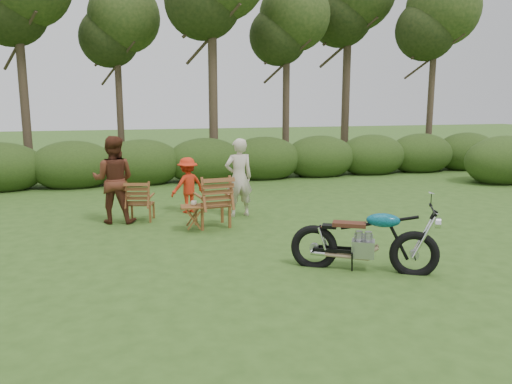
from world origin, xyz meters
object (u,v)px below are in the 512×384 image
object	(u,v)px
lawn_chair_right	(213,226)
adult_a	(239,216)
adult_b	(116,222)
lawn_chair_left	(141,220)
motorcycle	(362,270)
cup	(194,203)
child	(188,212)
side_table	(193,218)

from	to	relation	value
lawn_chair_right	adult_a	distance (m)	1.07
adult_b	lawn_chair_left	bearing A→B (deg)	-161.27
motorcycle	cup	xyz separation A→B (m)	(-2.07, 3.07, 0.56)
lawn_chair_left	adult_a	distance (m)	2.15
lawn_chair_left	child	bearing A→B (deg)	-140.46
adult_a	adult_b	distance (m)	2.68
cup	child	xyz separation A→B (m)	(0.14, 1.67, -0.56)
adult_a	side_table	bearing A→B (deg)	35.88
adult_a	adult_b	bearing A→B (deg)	-7.97
side_table	child	world-z (taller)	child
lawn_chair_right	side_table	xyz separation A→B (m)	(-0.44, -0.26, 0.26)
lawn_chair_left	cup	bearing A→B (deg)	144.77
motorcycle	lawn_chair_right	distance (m)	3.69
adult_b	lawn_chair_right	bearing A→B (deg)	169.16
motorcycle	child	size ratio (longest dim) A/B	1.63
motorcycle	child	xyz separation A→B (m)	(-1.94, 4.74, 0.00)
motorcycle	side_table	xyz separation A→B (m)	(-2.10, 3.04, 0.26)
side_table	adult_a	distance (m)	1.59
motorcycle	adult_b	world-z (taller)	adult_b
lawn_chair_right	cup	distance (m)	0.73
adult_b	child	bearing A→B (deg)	-147.27
child	adult_b	bearing A→B (deg)	-4.55
motorcycle	cup	bearing A→B (deg)	154.23
motorcycle	adult_b	distance (m)	5.52
cup	lawn_chair_left	bearing A→B (deg)	129.29
adult_a	child	size ratio (longest dim) A/B	1.36
cup	child	bearing A→B (deg)	85.30
lawn_chair_right	cup	world-z (taller)	cup
cup	adult_a	size ratio (longest dim) A/B	0.07
cup	adult_b	distance (m)	1.97
motorcycle	child	distance (m)	5.12
cup	side_table	bearing A→B (deg)	-122.72
child	lawn_chair_right	bearing A→B (deg)	78.44
lawn_chair_left	adult_b	xyz separation A→B (m)	(-0.53, -0.04, 0.00)
adult_a	motorcycle	bearing A→B (deg)	97.95
lawn_chair_right	lawn_chair_left	bearing A→B (deg)	-40.38
cup	adult_a	distance (m)	1.63
cup	adult_a	xyz separation A→B (m)	(1.17, 0.98, -0.56)
side_table	adult_b	distance (m)	1.91
lawn_chair_left	adult_a	size ratio (longest dim) A/B	0.50
lawn_chair_left	lawn_chair_right	bearing A→B (deg)	160.75
lawn_chair_left	cup	world-z (taller)	cup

